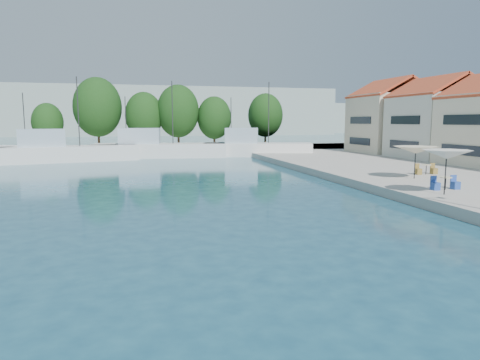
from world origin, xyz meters
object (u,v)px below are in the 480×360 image
object	(u,v)px
trawler_03	(157,149)
umbrella_cream	(416,150)
trawler_02	(61,153)
trawler_04	(255,148)
umbrella_white	(447,154)

from	to	relation	value
trawler_03	umbrella_cream	world-z (taller)	trawler_03
trawler_03	trawler_02	bearing A→B (deg)	-155.62
trawler_03	trawler_04	world-z (taller)	same
trawler_02	umbrella_cream	distance (m)	38.42
umbrella_cream	trawler_04	bearing A→B (deg)	97.08
trawler_02	trawler_03	world-z (taller)	same
trawler_02	umbrella_cream	world-z (taller)	trawler_02
trawler_03	umbrella_white	distance (m)	39.10
trawler_02	trawler_03	bearing A→B (deg)	5.74
trawler_04	umbrella_cream	xyz separation A→B (m)	(3.59, -28.89, 1.58)
trawler_02	umbrella_white	world-z (taller)	trawler_02
trawler_04	trawler_02	bearing A→B (deg)	-157.46
trawler_03	umbrella_white	bearing A→B (deg)	-62.51
umbrella_cream	trawler_02	bearing A→B (deg)	135.85
trawler_04	umbrella_white	xyz separation A→B (m)	(0.99, -35.12, 1.77)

